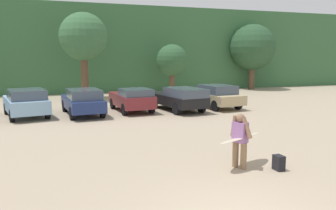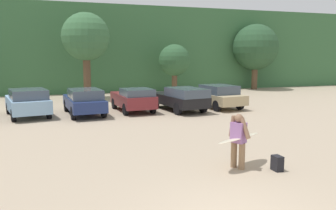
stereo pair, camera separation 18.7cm
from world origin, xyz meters
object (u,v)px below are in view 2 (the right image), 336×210
at_px(parked_car_navy, 84,101).
at_px(parked_car_black, 181,98).
at_px(parked_car_tan, 216,96).
at_px(surfboard_cream, 239,138).
at_px(backpack_dropped, 277,163).
at_px(person_adult, 238,138).
at_px(parked_car_sky_blue, 28,102).
at_px(parked_car_maroon, 133,99).

height_order(parked_car_navy, parked_car_black, parked_car_navy).
relative_size(parked_car_navy, parked_car_black, 0.97).
bearing_deg(parked_car_black, parked_car_tan, -86.19).
height_order(surfboard_cream, backpack_dropped, surfboard_cream).
bearing_deg(parked_car_black, backpack_dropped, 166.01).
bearing_deg(backpack_dropped, parked_car_navy, 110.97).
relative_size(parked_car_black, person_adult, 2.92).
height_order(parked_car_sky_blue, backpack_dropped, parked_car_sky_blue).
bearing_deg(parked_car_tan, parked_car_navy, 83.98).
bearing_deg(person_adult, parked_car_sky_blue, -86.53).
bearing_deg(person_adult, parked_car_tan, -139.24).
xyz_separation_m(parked_car_navy, surfboard_cream, (3.64, -11.09, 0.09)).
bearing_deg(backpack_dropped, surfboard_cream, 141.12).
bearing_deg(parked_car_navy, person_adult, -167.01).
bearing_deg(backpack_dropped, parked_car_tan, 71.92).
xyz_separation_m(parked_car_navy, parked_car_tan, (8.43, 0.17, -0.03)).
xyz_separation_m(parked_car_navy, parked_car_black, (5.74, -0.39, -0.01)).
bearing_deg(parked_car_tan, parked_car_black, 94.54).
relative_size(parked_car_maroon, backpack_dropped, 9.20).
bearing_deg(backpack_dropped, parked_car_maroon, 97.46).
relative_size(parked_car_tan, surfboard_cream, 2.34).
bearing_deg(parked_car_black, surfboard_cream, 160.99).
bearing_deg(parked_car_black, person_adult, 160.55).
xyz_separation_m(parked_car_sky_blue, backpack_dropped, (7.55, -12.18, -0.60)).
bearing_deg(backpack_dropped, person_adult, 150.27).
xyz_separation_m(parked_car_black, person_adult, (-2.22, -10.84, 0.14)).
distance_m(parked_car_maroon, surfboard_cream, 11.38).
xyz_separation_m(parked_car_navy, parked_car_maroon, (2.94, 0.27, -0.03)).
distance_m(parked_car_sky_blue, parked_car_black, 8.80).
xyz_separation_m(parked_car_sky_blue, surfboard_cream, (6.66, -11.47, 0.07)).
bearing_deg(parked_car_maroon, surfboard_cream, 179.54).
height_order(parked_car_navy, parked_car_tan, parked_car_navy).
xyz_separation_m(parked_car_tan, surfboard_cream, (-4.79, -11.25, 0.11)).
bearing_deg(parked_car_navy, backpack_dropped, -163.46).
distance_m(parked_car_navy, surfboard_cream, 11.67).
distance_m(parked_car_sky_blue, backpack_dropped, 14.34).
xyz_separation_m(parked_car_maroon, backpack_dropped, (1.58, -12.07, -0.55)).
bearing_deg(parked_car_sky_blue, parked_car_maroon, -101.91).
xyz_separation_m(parked_car_black, surfboard_cream, (-2.11, -10.70, 0.10)).
relative_size(parked_car_tan, backpack_dropped, 10.65).
bearing_deg(backpack_dropped, parked_car_black, 83.88).
relative_size(parked_car_black, parked_car_tan, 1.02).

